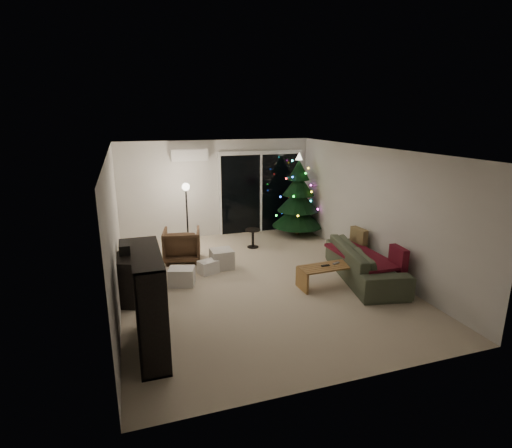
{
  "coord_description": "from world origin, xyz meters",
  "views": [
    {
      "loc": [
        -2.25,
        -6.83,
        3.1
      ],
      "look_at": [
        0.1,
        0.3,
        1.05
      ],
      "focal_mm": 28.0,
      "sensor_mm": 36.0,
      "label": 1
    }
  ],
  "objects_px": {
    "christmas_tree": "(298,195)",
    "armchair": "(182,245)",
    "media_cabinet": "(133,272)",
    "bookshelf": "(136,304)",
    "coffee_table": "(332,275)",
    "sofa": "(365,262)"
  },
  "relations": [
    {
      "from": "christmas_tree",
      "to": "coffee_table",
      "type": "bearing_deg",
      "value": -102.77
    },
    {
      "from": "bookshelf",
      "to": "media_cabinet",
      "type": "xyz_separation_m",
      "value": [
        0.0,
        1.92,
        -0.3
      ]
    },
    {
      "from": "coffee_table",
      "to": "armchair",
      "type": "bearing_deg",
      "value": 135.71
    },
    {
      "from": "bookshelf",
      "to": "coffee_table",
      "type": "distance_m",
      "value": 3.73
    },
    {
      "from": "christmas_tree",
      "to": "sofa",
      "type": "bearing_deg",
      "value": -89.45
    },
    {
      "from": "sofa",
      "to": "coffee_table",
      "type": "bearing_deg",
      "value": 109.73
    },
    {
      "from": "christmas_tree",
      "to": "armchair",
      "type": "bearing_deg",
      "value": -162.18
    },
    {
      "from": "sofa",
      "to": "christmas_tree",
      "type": "relative_size",
      "value": 1.05
    },
    {
      "from": "media_cabinet",
      "to": "coffee_table",
      "type": "height_order",
      "value": "media_cabinet"
    },
    {
      "from": "media_cabinet",
      "to": "christmas_tree",
      "type": "relative_size",
      "value": 0.59
    },
    {
      "from": "media_cabinet",
      "to": "coffee_table",
      "type": "distance_m",
      "value": 3.63
    },
    {
      "from": "coffee_table",
      "to": "sofa",
      "type": "bearing_deg",
      "value": 6.02
    },
    {
      "from": "armchair",
      "to": "christmas_tree",
      "type": "bearing_deg",
      "value": -150.97
    },
    {
      "from": "bookshelf",
      "to": "media_cabinet",
      "type": "distance_m",
      "value": 1.94
    },
    {
      "from": "media_cabinet",
      "to": "sofa",
      "type": "bearing_deg",
      "value": 13.57
    },
    {
      "from": "armchair",
      "to": "bookshelf",
      "type": "bearing_deg",
      "value": 83.7
    },
    {
      "from": "sofa",
      "to": "christmas_tree",
      "type": "height_order",
      "value": "christmas_tree"
    },
    {
      "from": "bookshelf",
      "to": "coffee_table",
      "type": "relative_size",
      "value": 1.09
    },
    {
      "from": "sofa",
      "to": "coffee_table",
      "type": "relative_size",
      "value": 1.78
    },
    {
      "from": "armchair",
      "to": "sofa",
      "type": "bearing_deg",
      "value": 158.03
    },
    {
      "from": "media_cabinet",
      "to": "armchair",
      "type": "distance_m",
      "value": 1.78
    },
    {
      "from": "bookshelf",
      "to": "christmas_tree",
      "type": "bearing_deg",
      "value": 37.86
    }
  ]
}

